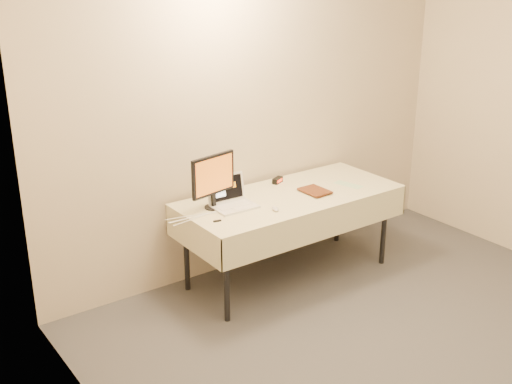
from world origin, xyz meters
TOP-DOWN VIEW (x-y plane):
  - back_wall at (0.00, 2.50)m, footprint 4.00×0.10m
  - table at (0.00, 2.05)m, footprint 1.86×0.81m
  - laptop at (-0.53, 2.12)m, footprint 0.33×0.28m
  - monitor at (-0.66, 2.16)m, footprint 0.41×0.17m
  - book at (0.10, 1.96)m, footprint 0.19×0.03m
  - alarm_clock at (0.09, 2.34)m, footprint 0.12×0.09m
  - clicker at (-0.31, 1.84)m, footprint 0.08×0.11m
  - paper_form at (0.55, 1.94)m, footprint 0.16×0.26m
  - usb_dongle at (-0.79, 1.92)m, footprint 0.06×0.03m

SIDE VIEW (x-z plane):
  - table at x=0.00m, z-range 0.31..1.05m
  - paper_form at x=0.55m, z-range 0.74..0.74m
  - usb_dongle at x=-0.79m, z-range 0.74..0.75m
  - clicker at x=-0.31m, z-range 0.74..0.76m
  - alarm_clock at x=0.09m, z-range 0.74..0.78m
  - laptop at x=-0.53m, z-range 0.68..0.91m
  - book at x=0.10m, z-range 0.74..0.99m
  - monitor at x=-0.66m, z-range 0.77..1.20m
  - back_wall at x=0.00m, z-range 0.00..2.70m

